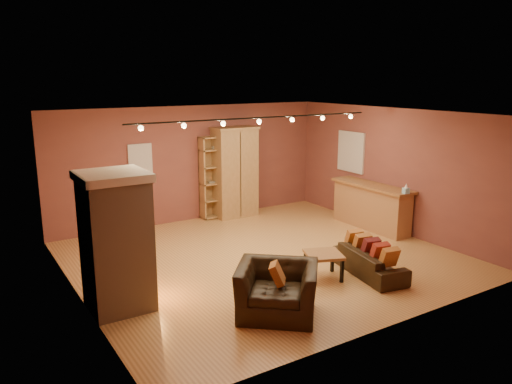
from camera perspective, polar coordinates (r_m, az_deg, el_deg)
floor at (r=9.87m, az=0.97°, el=-7.53°), size 7.00×7.00×0.00m
ceiling at (r=9.27m, az=1.03°, el=8.90°), size 7.00×7.00×0.00m
back_wall at (r=12.27m, az=-7.34°, el=3.23°), size 7.00×0.02×2.80m
left_wall at (r=8.16m, az=-20.08°, el=-2.47°), size 0.02×6.50×2.80m
right_wall at (r=11.72m, az=15.50°, el=2.40°), size 0.02×6.50×2.80m
fireplace at (r=7.80m, az=-15.63°, el=-5.46°), size 1.01×0.98×2.12m
back_window at (r=11.75m, az=-13.08°, el=3.30°), size 0.56×0.04×0.86m
bookcase at (r=12.49m, az=-4.65°, el=1.81°), size 0.84×0.33×2.05m
armoire at (r=12.53m, az=-2.43°, el=2.32°), size 1.12×0.64×2.27m
bar_counter at (r=11.93m, az=13.01°, el=-1.56°), size 0.59×2.18×1.04m
tissue_box at (r=11.07m, az=16.78°, el=0.29°), size 0.15×0.15×0.22m
right_window at (r=12.63m, az=10.80°, el=4.53°), size 0.05×0.90×1.00m
loveseat at (r=9.21m, az=12.89°, el=-7.22°), size 0.74×1.63×0.70m
armchair at (r=7.50m, az=2.44°, el=-10.21°), size 1.39×1.34×1.02m
coffee_table at (r=8.89m, az=7.74°, el=-7.35°), size 0.79×0.79×0.46m
track_rail at (r=9.44m, az=0.36°, el=8.27°), size 5.20×0.09×0.13m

